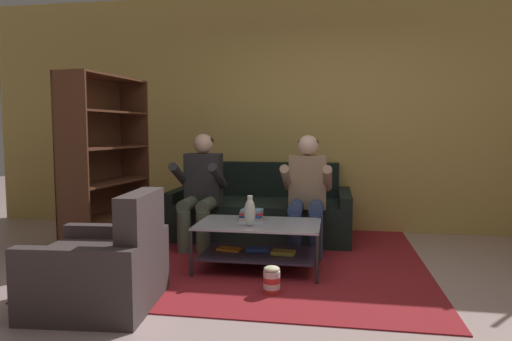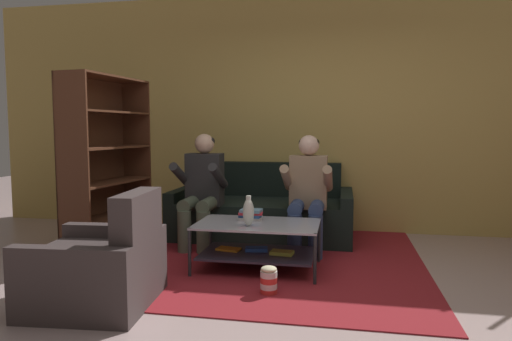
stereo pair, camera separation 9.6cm
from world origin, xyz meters
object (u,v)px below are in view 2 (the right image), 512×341
Objects in this scene: vase at (248,212)px; armchair at (100,268)px; couch at (263,213)px; bookshelf at (102,184)px; book_stack at (251,215)px; person_seated_right at (308,189)px; coffee_table at (258,239)px; popcorn_tub at (269,280)px; person_seated_left at (202,186)px.

armchair is (-0.90, -0.87, -0.28)m from vase.
couch is 1.82m from bookshelf.
bookshelf is (-1.58, 0.19, 0.23)m from book_stack.
person_seated_right is (0.56, -0.58, 0.37)m from couch.
bookshelf reaches higher than armchair.
bookshelf is (-2.05, -0.37, 0.05)m from person_seated_right.
coffee_table is 1.23× the size of armchair.
coffee_table is at bearing -55.69° from book_stack.
popcorn_tub is at bearing -78.77° from couch.
person_seated_right is (1.12, -0.00, -0.01)m from person_seated_left.
popcorn_tub is at bearing -25.88° from bookshelf.
couch is 1.71× the size of person_seated_right.
popcorn_tub is (-0.19, -1.27, -0.54)m from person_seated_right.
bookshelf is (-1.61, 0.47, 0.15)m from vase.
couch is 8.64× the size of book_stack.
book_stack is 0.13× the size of bookshelf.
book_stack is at bearing 53.10° from armchair.
coffee_table is at bearing -82.22° from couch.
armchair is 4.02× the size of popcorn_tub.
couch reaches higher than book_stack.
person_seated_left is 5.09× the size of book_stack.
vase is 0.30× the size of armchair.
person_seated_right reaches higher than armchair.
person_seated_right is at bearing -46.05° from couch.
vase is at bearing -110.86° from coffee_table.
book_stack is (0.08, -1.14, 0.19)m from couch.
person_seated_left is at bearing 138.96° from book_stack.
armchair is at bearing -159.29° from popcorn_tub.
armchair is (-0.78, -2.28, -0.01)m from couch.
person_seated_left reaches higher than popcorn_tub.
armchair is at bearing -133.19° from coffee_table.
popcorn_tub is at bearing -53.93° from person_seated_left.
person_seated_right reaches higher than popcorn_tub.
person_seated_left is 4.56× the size of vase.
couch reaches higher than popcorn_tub.
person_seated_left is 1.66m from popcorn_tub.
person_seated_right is at bearing 60.83° from coffee_table.
bookshelf reaches higher than book_stack.
person_seated_right reaches higher than coffee_table.
couch is at bearing 71.19° from armchair.
person_seated_left is at bearing 136.64° from coffee_table.
vase is 0.67m from popcorn_tub.
person_seated_right is 1.10× the size of coffee_table.
bookshelf is at bearing 154.12° from popcorn_tub.
person_seated_left is 1.12m from person_seated_right.
couch is 2.41m from armchair.
bookshelf is at bearing -158.57° from person_seated_left.
person_seated_right is 0.67× the size of bookshelf.
person_seated_right is 1.39m from popcorn_tub.
person_seated_left is 1.37× the size of armchair.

